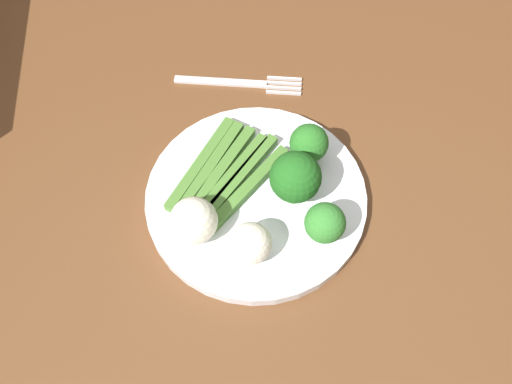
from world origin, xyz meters
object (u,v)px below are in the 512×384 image
object	(u,v)px
broccoli_left	(309,144)
cauliflower_near_fork	(194,221)
broccoli_back_right	(295,178)
asparagus_bundle	(224,175)
fork	(240,83)
plate	(256,198)
broccoli_back	(325,223)
dining_table	(294,234)
cauliflower_outer_edge	(251,243)

from	to	relation	value
broccoli_left	cauliflower_near_fork	size ratio (longest dim) A/B	1.07
broccoli_left	broccoli_back_right	bearing A→B (deg)	-17.31
broccoli_back_right	broccoli_left	world-z (taller)	broccoli_back_right
asparagus_bundle	fork	world-z (taller)	asparagus_bundle
plate	fork	world-z (taller)	plate
plate	broccoli_back	xyz separation A→B (m)	(0.05, 0.07, 0.04)
dining_table	plate	bearing A→B (deg)	-72.70
dining_table	plate	size ratio (longest dim) A/B	4.47
plate	cauliflower_near_fork	distance (m)	0.09
dining_table	cauliflower_outer_edge	xyz separation A→B (m)	(0.09, -0.05, 0.15)
plate	cauliflower_outer_edge	distance (m)	0.08
dining_table	broccoli_back	size ratio (longest dim) A/B	21.09
broccoli_left	plate	bearing A→B (deg)	-49.23
broccoli_back_right	broccoli_left	bearing A→B (deg)	162.69
asparagus_bundle	cauliflower_outer_edge	size ratio (longest dim) A/B	3.50
broccoli_left	fork	size ratio (longest dim) A/B	0.32
broccoli_back_right	cauliflower_outer_edge	size ratio (longest dim) A/B	1.54
cauliflower_near_fork	dining_table	bearing A→B (deg)	119.55
broccoli_left	broccoli_back	size ratio (longest dim) A/B	1.02
asparagus_bundle	broccoli_back	size ratio (longest dim) A/B	2.95
broccoli_back_right	cauliflower_near_fork	xyz separation A→B (m)	(0.05, -0.10, -0.01)
dining_table	fork	bearing A→B (deg)	-153.95
cauliflower_near_fork	fork	xyz separation A→B (m)	(-0.22, 0.04, -0.04)
broccoli_left	cauliflower_outer_edge	bearing A→B (deg)	-26.63
dining_table	broccoli_left	bearing A→B (deg)	168.77
broccoli_back_right	cauliflower_outer_edge	world-z (taller)	broccoli_back_right
plate	cauliflower_outer_edge	world-z (taller)	cauliflower_outer_edge
asparagus_bundle	cauliflower_outer_edge	distance (m)	0.10
broccoli_back_right	fork	world-z (taller)	broccoli_back_right
plate	broccoli_back_right	distance (m)	0.06
dining_table	broccoli_back	xyz separation A→B (m)	(0.06, 0.02, 0.16)
broccoli_back	cauliflower_outer_edge	size ratio (longest dim) A/B	1.19
dining_table	fork	xyz separation A→B (m)	(-0.16, -0.08, 0.12)
broccoli_back	cauliflower_near_fork	world-z (taller)	broccoli_back
cauliflower_near_fork	fork	world-z (taller)	cauliflower_near_fork
broccoli_back	fork	bearing A→B (deg)	-156.09
dining_table	cauliflower_near_fork	size ratio (longest dim) A/B	21.97
broccoli_back_right	cauliflower_near_fork	distance (m)	0.11
asparagus_bundle	broccoli_back_right	xyz separation A→B (m)	(0.02, 0.08, 0.03)
plate	asparagus_bundle	size ratio (longest dim) A/B	1.60
asparagus_bundle	fork	bearing A→B (deg)	26.80
asparagus_bundle	broccoli_left	distance (m)	0.10
broccoli_left	fork	bearing A→B (deg)	-146.02
broccoli_back_right	broccoli_left	size ratio (longest dim) A/B	1.27
plate	cauliflower_near_fork	world-z (taller)	cauliflower_near_fork
broccoli_back	cauliflower_near_fork	distance (m)	0.13
cauliflower_near_fork	cauliflower_outer_edge	size ratio (longest dim) A/B	1.14
broccoli_back	broccoli_back_right	bearing A→B (deg)	-147.53
plate	broccoli_left	world-z (taller)	broccoli_left
broccoli_left	broccoli_back	distance (m)	0.10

